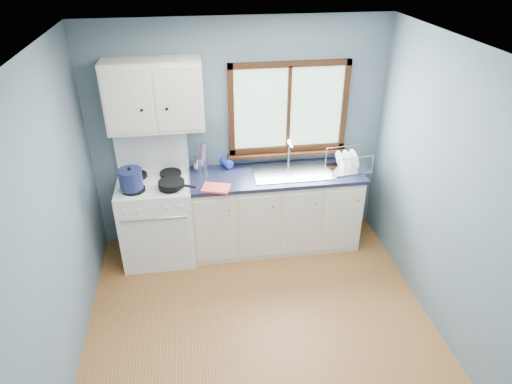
{
  "coord_description": "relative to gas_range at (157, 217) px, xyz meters",
  "views": [
    {
      "loc": [
        -0.5,
        -2.8,
        3.2
      ],
      "look_at": [
        0.05,
        0.9,
        1.05
      ],
      "focal_mm": 32.0,
      "sensor_mm": 36.0,
      "label": 1
    }
  ],
  "objects": [
    {
      "name": "floor",
      "position": [
        0.95,
        -1.47,
        -0.5
      ],
      "size": [
        3.2,
        3.6,
        0.02
      ],
      "primitive_type": "cube",
      "color": "#9C6230",
      "rests_on": "ground"
    },
    {
      "name": "ceiling",
      "position": [
        0.95,
        -1.47,
        2.02
      ],
      "size": [
        3.2,
        3.6,
        0.02
      ],
      "primitive_type": "cube",
      "color": "white",
      "rests_on": "wall_back"
    },
    {
      "name": "wall_back",
      "position": [
        0.95,
        0.34,
        0.76
      ],
      "size": [
        3.2,
        0.02,
        2.5
      ],
      "primitive_type": "cube",
      "color": "slate",
      "rests_on": "ground"
    },
    {
      "name": "wall_left",
      "position": [
        -0.66,
        -1.47,
        0.76
      ],
      "size": [
        0.02,
        3.6,
        2.5
      ],
      "primitive_type": "cube",
      "color": "slate",
      "rests_on": "ground"
    },
    {
      "name": "wall_right",
      "position": [
        2.56,
        -1.47,
        0.76
      ],
      "size": [
        0.02,
        3.6,
        2.5
      ],
      "primitive_type": "cube",
      "color": "slate",
      "rests_on": "ground"
    },
    {
      "name": "gas_range",
      "position": [
        0.0,
        0.0,
        0.0
      ],
      "size": [
        0.76,
        0.69,
        1.36
      ],
      "color": "white",
      "rests_on": "floor"
    },
    {
      "name": "base_cabinets",
      "position": [
        1.31,
        0.02,
        -0.08
      ],
      "size": [
        1.85,
        0.6,
        0.88
      ],
      "color": "silver",
      "rests_on": "floor"
    },
    {
      "name": "countertop",
      "position": [
        1.31,
        0.02,
        0.41
      ],
      "size": [
        1.89,
        0.64,
        0.04
      ],
      "primitive_type": "cube",
      "color": "black",
      "rests_on": "base_cabinets"
    },
    {
      "name": "sink",
      "position": [
        1.49,
        0.02,
        0.37
      ],
      "size": [
        0.84,
        0.46,
        0.44
      ],
      "color": "silver",
      "rests_on": "countertop"
    },
    {
      "name": "window",
      "position": [
        1.48,
        0.3,
        0.98
      ],
      "size": [
        1.36,
        0.1,
        1.03
      ],
      "color": "#9EC6A8",
      "rests_on": "wall_back"
    },
    {
      "name": "upper_cabinets",
      "position": [
        0.1,
        0.15,
        1.31
      ],
      "size": [
        0.95,
        0.35,
        0.7
      ],
      "color": "silver",
      "rests_on": "wall_back"
    },
    {
      "name": "skillet",
      "position": [
        0.2,
        -0.17,
        0.49
      ],
      "size": [
        0.42,
        0.35,
        0.05
      ],
      "rotation": [
        0.0,
        0.0,
        -0.43
      ],
      "color": "black",
      "rests_on": "gas_range"
    },
    {
      "name": "stockpot",
      "position": [
        -0.19,
        -0.16,
        0.57
      ],
      "size": [
        0.27,
        0.27,
        0.23
      ],
      "rotation": [
        0.0,
        0.0,
        0.15
      ],
      "color": "#19224F",
      "rests_on": "gas_range"
    },
    {
      "name": "utensil_crock",
      "position": [
        0.49,
        0.23,
        0.5
      ],
      "size": [
        0.12,
        0.12,
        0.38
      ],
      "rotation": [
        0.0,
        0.0,
        0.04
      ],
      "color": "silver",
      "rests_on": "countertop"
    },
    {
      "name": "thermos",
      "position": [
        0.54,
        0.2,
        0.59
      ],
      "size": [
        0.1,
        0.1,
        0.33
      ],
      "primitive_type": "cylinder",
      "rotation": [
        0.0,
        0.0,
        0.42
      ],
      "color": "silver",
      "rests_on": "countertop"
    },
    {
      "name": "soap_bottle",
      "position": [
        0.83,
        0.18,
        0.56
      ],
      "size": [
        0.14,
        0.14,
        0.27
      ],
      "primitive_type": "imported",
      "rotation": [
        0.0,
        0.0,
        0.4
      ],
      "color": "#1D3FBE",
      "rests_on": "countertop"
    },
    {
      "name": "dish_towel",
      "position": [
        0.64,
        -0.22,
        0.44
      ],
      "size": [
        0.32,
        0.27,
        0.02
      ],
      "primitive_type": "cube",
      "rotation": [
        0.0,
        0.0,
        -0.31
      ],
      "color": "#EF4C3F",
      "rests_on": "countertop"
    },
    {
      "name": "dish_rack",
      "position": [
        2.1,
        0.01,
        0.48
      ],
      "size": [
        0.47,
        0.38,
        0.22
      ],
      "rotation": [
        0.0,
        0.0,
        0.13
      ],
      "color": "silver",
      "rests_on": "countertop"
    }
  ]
}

